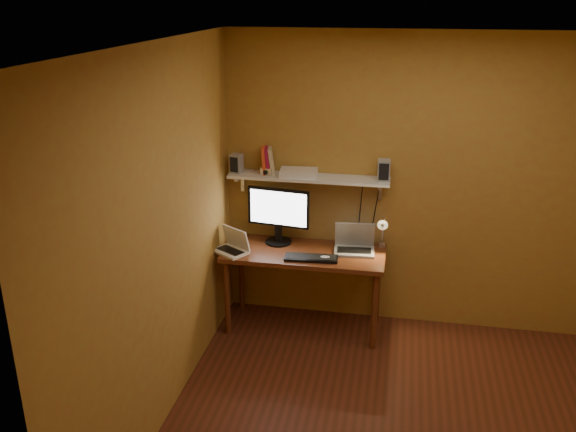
% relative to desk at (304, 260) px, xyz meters
% --- Properties ---
extents(room, '(3.44, 3.24, 2.64)m').
position_rel_desk_xyz_m(room, '(0.94, -1.28, 0.64)').
color(room, '#5D2718').
rests_on(room, ground).
extents(desk, '(1.40, 0.60, 0.75)m').
position_rel_desk_xyz_m(desk, '(0.00, 0.00, 0.00)').
color(desk, brown).
rests_on(desk, ground).
extents(wall_shelf, '(1.40, 0.25, 0.21)m').
position_rel_desk_xyz_m(wall_shelf, '(0.00, 0.19, 0.69)').
color(wall_shelf, silver).
rests_on(wall_shelf, room).
extents(monitor, '(0.56, 0.27, 0.51)m').
position_rel_desk_xyz_m(monitor, '(-0.26, 0.15, 0.37)').
color(monitor, black).
rests_on(monitor, desk).
extents(laptop, '(0.36, 0.27, 0.25)m').
position_rel_desk_xyz_m(laptop, '(0.43, 0.10, 0.15)').
color(laptop, gray).
rests_on(laptop, desk).
extents(netbook, '(0.36, 0.33, 0.22)m').
position_rel_desk_xyz_m(netbook, '(-0.61, -0.12, 0.14)').
color(netbook, white).
rests_on(netbook, desk).
extents(keyboard, '(0.46, 0.18, 0.02)m').
position_rel_desk_xyz_m(keyboard, '(0.09, -0.16, 0.10)').
color(keyboard, black).
rests_on(keyboard, desk).
extents(mouse, '(0.10, 0.06, 0.03)m').
position_rel_desk_xyz_m(mouse, '(0.20, -0.14, 0.10)').
color(mouse, white).
rests_on(mouse, desk).
extents(desk_lamp, '(0.09, 0.23, 0.38)m').
position_rel_desk_xyz_m(desk_lamp, '(0.66, 0.13, 0.29)').
color(desk_lamp, silver).
rests_on(desk_lamp, desk).
extents(speaker_left, '(0.11, 0.11, 0.17)m').
position_rel_desk_xyz_m(speaker_left, '(-0.64, 0.18, 0.79)').
color(speaker_left, gray).
rests_on(speaker_left, wall_shelf).
extents(speaker_right, '(0.11, 0.11, 0.18)m').
position_rel_desk_xyz_m(speaker_right, '(0.64, 0.18, 0.80)').
color(speaker_right, gray).
rests_on(speaker_right, wall_shelf).
extents(books, '(0.14, 0.17, 0.23)m').
position_rel_desk_xyz_m(books, '(-0.36, 0.21, 0.83)').
color(books, '#ED4726').
rests_on(books, wall_shelf).
extents(shelf_camera, '(0.11, 0.07, 0.07)m').
position_rel_desk_xyz_m(shelf_camera, '(-0.36, 0.14, 0.74)').
color(shelf_camera, silver).
rests_on(shelf_camera, wall_shelf).
extents(router, '(0.34, 0.24, 0.05)m').
position_rel_desk_xyz_m(router, '(-0.09, 0.20, 0.74)').
color(router, white).
rests_on(router, wall_shelf).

